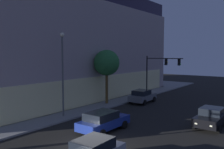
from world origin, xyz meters
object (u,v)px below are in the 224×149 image
modern_building (37,46)px  car_grey (142,96)px  car_blue (103,121)px  car_black (211,117)px  street_lamp_sidewalk (63,64)px  sidewalk_tree (107,63)px  traffic_light_far_corner (160,67)px

modern_building → car_grey: size_ratio=8.09×
car_blue → car_black: car_black is taller
modern_building → car_grey: (2.18, -18.30, -6.67)m
modern_building → car_black: (-3.60, -28.23, -6.69)m
street_lamp_sidewalk → sidewalk_tree: 7.54m
traffic_light_far_corner → car_blue: (-17.33, -3.22, -3.50)m
street_lamp_sidewalk → sidewalk_tree: size_ratio=1.24×
car_blue → car_black: bearing=-46.9°
car_black → traffic_light_far_corner: bearing=42.1°
modern_building → sidewalk_tree: bearing=-95.1°
car_blue → car_grey: car_grey is taller
car_blue → car_grey: (12.09, 3.18, 0.01)m
traffic_light_far_corner → car_grey: traffic_light_far_corner is taller
modern_building → car_blue: size_ratio=7.53×
modern_building → sidewalk_tree: modern_building is taller
sidewalk_tree → car_grey: bearing=-40.6°
street_lamp_sidewalk → car_blue: 7.37m
modern_building → car_black: modern_building is taller
sidewalk_tree → car_grey: sidewalk_tree is taller
sidewalk_tree → car_grey: (3.53, -3.03, -4.28)m
street_lamp_sidewalk → car_blue: street_lamp_sidewalk is taller
car_blue → street_lamp_sidewalk: bearing=80.0°
car_black → car_grey: size_ratio=0.94×
modern_building → sidewalk_tree: 15.51m
traffic_light_far_corner → car_black: bearing=-137.9°
sidewalk_tree → car_black: size_ratio=1.58×
car_black → car_grey: bearing=59.8°
street_lamp_sidewalk → car_grey: (11.07, -2.63, -4.40)m
car_blue → car_black: 9.24m
modern_building → car_blue: modern_building is taller
sidewalk_tree → car_black: (-2.25, -12.97, -4.30)m
traffic_light_far_corner → street_lamp_sidewalk: (-16.30, 2.59, 0.90)m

